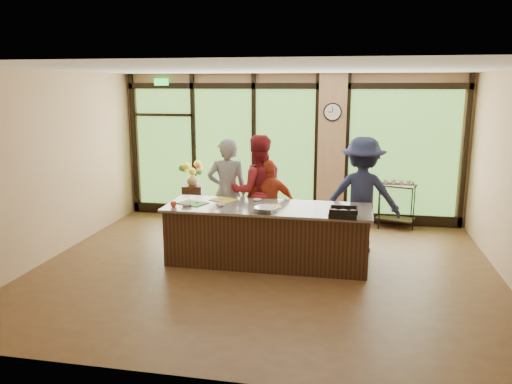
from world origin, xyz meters
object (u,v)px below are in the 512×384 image
at_px(flower_stand, 193,204).
at_px(cook_right, 362,195).
at_px(roasting_pan, 343,215).
at_px(island_base, 268,236).
at_px(bar_cart, 396,199).
at_px(cook_left, 227,192).

bearing_deg(flower_stand, cook_right, -28.66).
bearing_deg(roasting_pan, cook_right, 82.14).
distance_m(island_base, cook_right, 1.76).
height_order(roasting_pan, bar_cart, roasting_pan).
xyz_separation_m(cook_left, flower_stand, (-1.05, 1.27, -0.55)).
height_order(roasting_pan, flower_stand, roasting_pan).
xyz_separation_m(cook_left, cook_right, (2.29, 0.08, 0.03)).
distance_m(cook_right, flower_stand, 3.59).
relative_size(roasting_pan, bar_cart, 0.42).
bearing_deg(flower_stand, island_base, -56.10).
bearing_deg(cook_left, bar_cart, -164.54).
bearing_deg(bar_cart, flower_stand, -156.37).
bearing_deg(bar_cart, cook_left, -132.84).
relative_size(island_base, roasting_pan, 7.76).
xyz_separation_m(island_base, cook_right, (1.45, 0.84, 0.53)).
distance_m(cook_left, bar_cart, 3.46).
bearing_deg(flower_stand, cook_left, -59.60).
relative_size(flower_stand, bar_cart, 0.82).
relative_size(cook_right, flower_stand, 2.48).
height_order(island_base, cook_left, cook_left).
xyz_separation_m(cook_left, bar_cart, (2.99, 1.70, -0.37)).
xyz_separation_m(island_base, flower_stand, (-1.89, 2.02, -0.05)).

